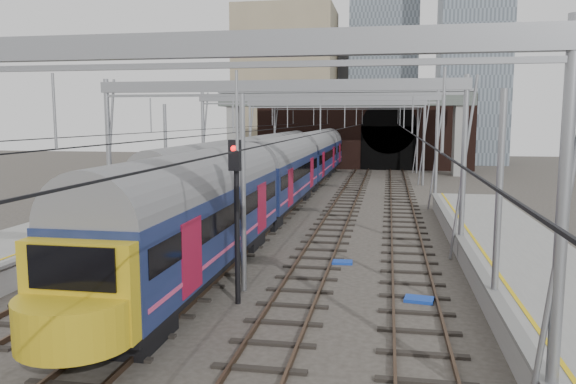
% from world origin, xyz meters
% --- Properties ---
extents(ground, '(160.00, 160.00, 0.00)m').
position_xyz_m(ground, '(0.00, 0.00, 0.00)').
color(ground, '#38332D').
rests_on(ground, ground).
extents(platform_left, '(4.32, 55.00, 1.12)m').
position_xyz_m(platform_left, '(-10.18, 2.50, 0.55)').
color(platform_left, gray).
rests_on(platform_left, ground).
extents(tracks, '(14.40, 80.00, 0.22)m').
position_xyz_m(tracks, '(0.00, 15.00, 0.02)').
color(tracks, '#4C3828').
rests_on(tracks, ground).
extents(overhead_line, '(16.80, 80.00, 8.00)m').
position_xyz_m(overhead_line, '(0.00, 21.49, 6.57)').
color(overhead_line, gray).
rests_on(overhead_line, ground).
extents(retaining_wall, '(28.00, 2.75, 9.00)m').
position_xyz_m(retaining_wall, '(1.40, 51.93, 4.33)').
color(retaining_wall, black).
rests_on(retaining_wall, ground).
extents(overbridge, '(28.00, 3.00, 9.25)m').
position_xyz_m(overbridge, '(0.00, 46.00, 7.27)').
color(overbridge, gray).
rests_on(overbridge, ground).
extents(city_skyline, '(37.50, 27.50, 60.00)m').
position_xyz_m(city_skyline, '(2.73, 70.48, 17.09)').
color(city_skyline, tan).
rests_on(city_skyline, ground).
extents(train_main, '(2.90, 67.11, 4.96)m').
position_xyz_m(train_main, '(-2.00, 27.90, 2.55)').
color(train_main, black).
rests_on(train_main, ground).
extents(train_second, '(2.71, 46.99, 4.69)m').
position_xyz_m(train_second, '(-6.00, 30.42, 2.43)').
color(train_second, black).
rests_on(train_second, ground).
extents(signal_near_left, '(0.36, 0.46, 4.65)m').
position_xyz_m(signal_near_left, '(-3.17, 3.72, 2.95)').
color(signal_near_left, black).
rests_on(signal_near_left, ground).
extents(signal_near_centre, '(0.42, 0.49, 5.48)m').
position_xyz_m(signal_near_centre, '(0.16, 0.53, 3.40)').
color(signal_near_centre, black).
rests_on(signal_near_centre, ground).
extents(relay_cabinet, '(0.82, 0.75, 1.33)m').
position_xyz_m(relay_cabinet, '(-7.80, 1.30, 0.66)').
color(relay_cabinet, silver).
rests_on(relay_cabinet, ground).
extents(equip_cover_a, '(0.96, 0.83, 0.09)m').
position_xyz_m(equip_cover_a, '(-1.63, 6.40, 0.05)').
color(equip_cover_a, '#163BA9').
rests_on(equip_cover_a, ground).
extents(equip_cover_b, '(0.91, 0.67, 0.10)m').
position_xyz_m(equip_cover_b, '(3.16, 6.47, 0.05)').
color(equip_cover_b, '#163BA9').
rests_on(equip_cover_b, ground).
extents(equip_cover_c, '(1.05, 0.82, 0.11)m').
position_xyz_m(equip_cover_c, '(6.14, 1.92, 0.06)').
color(equip_cover_c, '#163BA9').
rests_on(equip_cover_c, ground).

